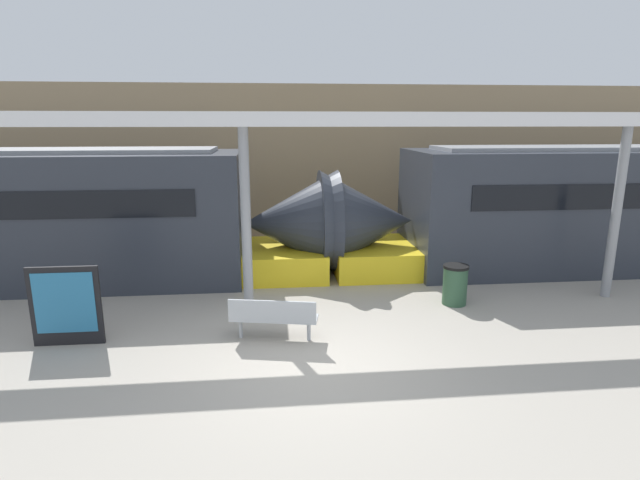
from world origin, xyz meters
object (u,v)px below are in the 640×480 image
(train_right, at_px, (32,220))
(support_column_far, at_px, (616,214))
(train_left, at_px, (605,209))
(poster_board, at_px, (66,306))
(trash_bin, at_px, (455,285))
(bench_near, at_px, (273,316))
(support_column_near, at_px, (246,222))

(train_right, distance_m, support_column_far, 13.41)
(train_left, xyz_separation_m, support_column_far, (-1.53, -2.50, 0.35))
(poster_board, bearing_deg, trash_bin, 9.74)
(train_left, relative_size, bench_near, 9.52)
(poster_board, xyz_separation_m, support_column_near, (3.06, 1.41, 1.14))
(train_right, bearing_deg, support_column_near, -25.54)
(train_left, relative_size, poster_board, 10.74)
(trash_bin, relative_size, poster_board, 0.60)
(trash_bin, bearing_deg, train_left, 27.46)
(poster_board, relative_size, support_column_near, 0.38)
(support_column_near, xyz_separation_m, support_column_far, (7.93, 0.00, 0.00))
(train_right, height_order, support_column_near, support_column_near)
(train_right, relative_size, bench_near, 9.16)
(bench_near, height_order, trash_bin, trash_bin)
(train_left, xyz_separation_m, train_right, (-14.70, 0.00, -0.00))
(support_column_near, bearing_deg, train_right, 154.46)
(train_left, bearing_deg, support_column_far, -121.38)
(train_right, relative_size, support_column_near, 3.96)
(trash_bin, bearing_deg, support_column_near, 178.19)
(bench_near, height_order, poster_board, poster_board)
(train_right, bearing_deg, poster_board, -60.94)
(support_column_far, bearing_deg, trash_bin, -177.78)
(trash_bin, bearing_deg, train_right, 164.63)
(train_right, xyz_separation_m, trash_bin, (9.62, -2.64, -1.08))
(train_left, height_order, bench_near, train_left)
(train_right, height_order, support_column_far, support_column_far)
(bench_near, bearing_deg, poster_board, -172.00)
(poster_board, distance_m, support_column_far, 11.14)
(support_column_near, bearing_deg, poster_board, -155.21)
(train_left, height_order, support_column_near, support_column_near)
(train_right, relative_size, support_column_far, 3.96)
(trash_bin, bearing_deg, poster_board, -170.26)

